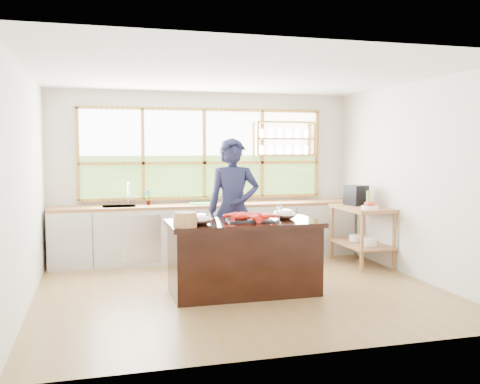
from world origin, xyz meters
name	(u,v)px	position (x,y,z in m)	size (l,w,h in m)	color
ground_plane	(239,289)	(0.00, 0.00, 0.00)	(5.00, 5.00, 0.00)	olive
room_shell	(231,151)	(0.02, 0.51, 1.75)	(5.02, 4.52, 2.71)	silver
back_counter	(207,231)	(-0.02, 1.94, 0.45)	(4.90, 0.63, 0.90)	beige
right_shelf_unit	(362,226)	(2.19, 0.89, 0.60)	(0.62, 1.10, 0.90)	#985A37
island	(244,257)	(0.00, -0.20, 0.45)	(1.85, 0.90, 0.90)	black
cook	(233,210)	(0.05, 0.50, 0.96)	(0.70, 0.46, 1.93)	#181B39
potted_plant	(148,197)	(-0.95, 2.00, 1.02)	(0.13, 0.09, 0.24)	slate
cutting_board	(202,203)	(-0.10, 1.94, 0.91)	(0.40, 0.30, 0.01)	green
espresso_machine	(356,195)	(2.19, 1.10, 1.06)	(0.27, 0.29, 0.31)	black
wine_bottle	(368,199)	(2.24, 0.80, 1.03)	(0.06, 0.06, 0.25)	#8EAE52
fruit_bowl	(370,206)	(2.14, 0.57, 0.94)	(0.25, 0.25, 0.11)	white
slate_board	(250,220)	(0.07, -0.22, 0.91)	(0.55, 0.40, 0.02)	black
lobster_pile	(250,216)	(0.07, -0.23, 0.96)	(0.55, 0.48, 0.08)	red
mixing_bowl_left	(200,219)	(-0.57, -0.35, 0.96)	(0.29, 0.29, 0.14)	silver
mixing_bowl_right	(285,214)	(0.54, -0.16, 0.96)	(0.28, 0.28, 0.14)	silver
wine_glass	(279,209)	(0.36, -0.47, 1.06)	(0.08, 0.08, 0.22)	white
wicker_basket	(185,220)	(-0.77, -0.50, 0.98)	(0.26, 0.26, 0.17)	#B17147
parchment_roll	(176,218)	(-0.79, 0.04, 0.94)	(0.08, 0.08, 0.30)	white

